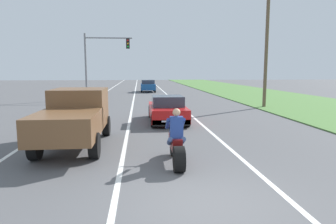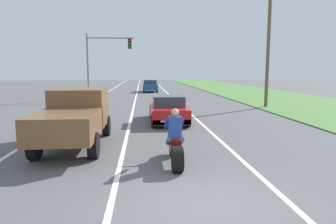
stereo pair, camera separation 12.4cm
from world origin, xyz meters
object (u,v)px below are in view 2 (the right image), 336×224
motorcycle_with_rider (175,145)px  traffic_light_mast_near (102,56)px  pickup_truck_left_lane_brown (75,115)px  distant_car_far_ahead (150,86)px  sports_car_red (168,110)px

motorcycle_with_rider → traffic_light_mast_near: traffic_light_mast_near is taller
pickup_truck_left_lane_brown → traffic_light_mast_near: traffic_light_mast_near is taller
distant_car_far_ahead → sports_car_red: bearing=-89.1°
pickup_truck_left_lane_brown → distant_car_far_ahead: (3.33, 27.23, -0.33)m
traffic_light_mast_near → distant_car_far_ahead: size_ratio=1.50×
motorcycle_with_rider → pickup_truck_left_lane_brown: (-3.26, 2.48, 0.51)m
pickup_truck_left_lane_brown → distant_car_far_ahead: pickup_truck_left_lane_brown is taller
sports_car_red → traffic_light_mast_near: traffic_light_mast_near is taller
motorcycle_with_rider → distant_car_far_ahead: bearing=89.9°
pickup_truck_left_lane_brown → traffic_light_mast_near: bearing=94.1°
motorcycle_with_rider → sports_car_red: 7.34m
traffic_light_mast_near → motorcycle_with_rider: bearing=-77.4°
pickup_truck_left_lane_brown → traffic_light_mast_near: (-1.29, 17.96, 2.87)m
traffic_light_mast_near → pickup_truck_left_lane_brown: bearing=-85.9°
pickup_truck_left_lane_brown → traffic_light_mast_near: 18.23m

